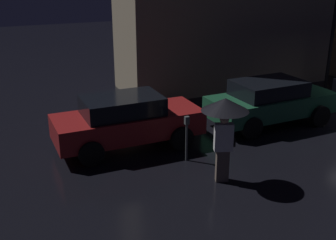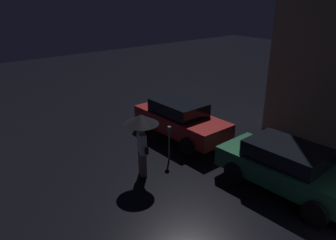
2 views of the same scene
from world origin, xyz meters
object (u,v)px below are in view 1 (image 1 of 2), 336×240
at_px(parked_car_red, 127,120).
at_px(parked_car_green, 271,101).
at_px(pedestrian_with_umbrella, 225,116).
at_px(parking_meter, 187,134).
at_px(street_lamp_near, 336,11).

height_order(parked_car_red, parked_car_green, parked_car_red).
height_order(parked_car_red, pedestrian_with_umbrella, pedestrian_with_umbrella).
relative_size(parked_car_green, parking_meter, 3.43).
xyz_separation_m(pedestrian_with_umbrella, street_lamp_near, (8.11, 5.18, 1.58)).
height_order(pedestrian_with_umbrella, parking_meter, pedestrian_with_umbrella).
xyz_separation_m(parked_car_green, parking_meter, (-3.84, -1.49, -0.00)).
bearing_deg(parking_meter, parked_car_green, 21.16).
bearing_deg(pedestrian_with_umbrella, parking_meter, -57.68).
bearing_deg(parked_car_green, street_lamp_near, 24.41).
bearing_deg(parked_car_red, parked_car_green, -1.57).
bearing_deg(parked_car_red, pedestrian_with_umbrella, -63.99).
distance_m(parked_car_red, pedestrian_with_umbrella, 3.44).
bearing_deg(pedestrian_with_umbrella, parked_car_green, -120.93).
distance_m(parked_car_red, street_lamp_near, 10.17).
distance_m(parking_meter, street_lamp_near, 9.57).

